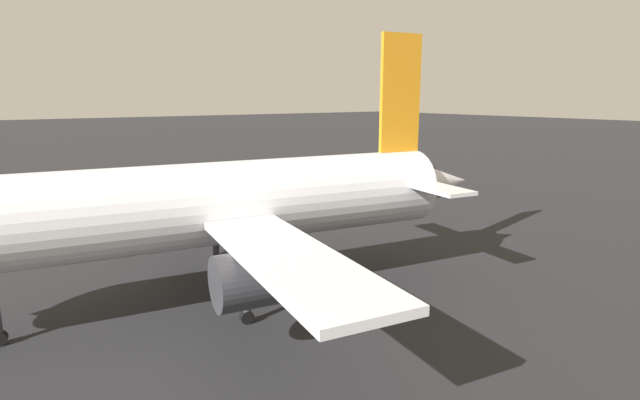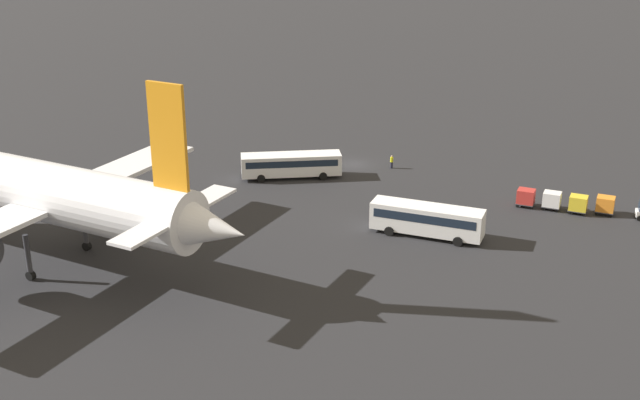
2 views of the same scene
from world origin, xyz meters
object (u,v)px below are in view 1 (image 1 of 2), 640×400
Objects in this scene: airplane at (208,206)px; cargo_cart_yellow at (406,175)px; shuttle_bus_far at (388,190)px; cargo_cart_white at (392,177)px; cargo_cart_red at (380,178)px; shuttle_bus_near at (215,193)px; cargo_cart_orange at (415,174)px; baggage_tug at (432,173)px; worker_person at (261,184)px.

airplane is 21.51× the size of cargo_cart_yellow.
shuttle_bus_far is 18.83m from cargo_cart_yellow.
airplane is at bearing 31.49° from cargo_cart_yellow.
cargo_cart_white and cargo_cart_red have the same top height.
cargo_cart_yellow is 1.00× the size of cargo_cart_white.
shuttle_bus_near is 28.98m from cargo_cart_red.
cargo_cart_orange is (-51.23, -30.30, -6.12)m from airplane.
shuttle_bus_near is 5.88× the size of cargo_cart_white.
baggage_tug is at bearing -178.33° from cargo_cart_red.
shuttle_bus_near reaches higher than cargo_cart_white.
cargo_cart_white is (-31.84, 0.79, -0.65)m from shuttle_bus_near.
cargo_cart_yellow is at bearing 174.29° from cargo_cart_white.
cargo_cart_white is (-20.69, 8.35, 0.32)m from worker_person.
shuttle_bus_far is at bearing 38.00° from cargo_cart_yellow.
worker_person is (30.74, -8.01, -0.07)m from baggage_tug.
airplane is 3.86× the size of shuttle_bus_far.
airplane reaches higher than cargo_cart_white.
airplane reaches higher than cargo_cart_orange.
worker_person is (-11.14, -7.56, -0.97)m from shuttle_bus_near.
worker_person is at bearing -114.03° from airplane.
airplane reaches higher than worker_person.
cargo_cart_yellow is at bearing 13.35° from cargo_cart_orange.
airplane reaches higher than cargo_cart_yellow.
shuttle_bus_far reaches higher than cargo_cart_yellow.
shuttle_bus_far is 22.06m from worker_person.
worker_person is (-24.78, -38.26, -6.44)m from airplane.
shuttle_bus_near is 4.99× the size of baggage_tug.
cargo_cart_white is (5.75, 0.39, 0.00)m from cargo_cart_orange.
airplane reaches higher than shuttle_bus_near.
cargo_cart_yellow is (-34.71, 1.08, -0.65)m from shuttle_bus_near.
airplane is at bearing 40.83° from shuttle_bus_near.
shuttle_bus_near reaches higher than worker_person.
cargo_cart_yellow is at bearing 177.44° from cargo_cart_red.
worker_person is 0.82× the size of cargo_cart_yellow.
airplane reaches higher than baggage_tug.
baggage_tug is at bearing -148.20° from shuttle_bus_far.
shuttle_bus_near is 31.85m from cargo_cart_white.
shuttle_bus_near is at bearing -0.60° from cargo_cart_orange.
cargo_cart_yellow reaches higher than worker_person.
cargo_cart_orange is at bearing -177.18° from cargo_cart_red.
worker_person is at bearing -25.20° from cargo_cart_red.
shuttle_bus_near is at bearing -1.62° from cargo_cart_red.
airplane is 34.03m from shuttle_bus_near.
worker_person is 25.10m from cargo_cart_yellow.
worker_person is 0.82× the size of cargo_cart_red.
worker_person is 27.62m from cargo_cart_orange.
shuttle_bus_far is at bearing 44.81° from cargo_cart_white.
airplane is at bearing 57.06° from worker_person.
shuttle_bus_far is 5.57× the size of cargo_cart_yellow.
cargo_cart_yellow is 5.76m from cargo_cart_red.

